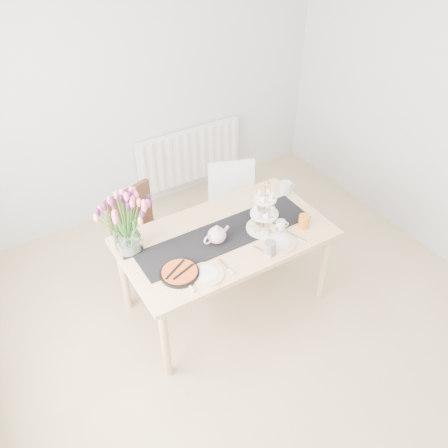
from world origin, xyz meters
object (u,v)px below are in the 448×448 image
chair_white (234,202)px  teapot (217,235)px  plate_left (207,274)px  tart_tin (180,273)px  mug_white (281,226)px  cake_stand (264,218)px  mug_grey (270,248)px  mug_orange (304,221)px  chair_brown (141,231)px  dining_table (225,243)px  tulip_vase (124,215)px  plate_right (279,243)px  radiator (190,155)px  cream_jug (285,188)px

chair_white → teapot: bearing=-110.6°
plate_left → teapot: bearing=47.6°
tart_tin → plate_left: tart_tin is taller
mug_white → cake_stand: bearing=155.3°
plate_left → chair_white: bearing=48.5°
tart_tin → mug_grey: (0.66, -0.15, 0.04)m
mug_orange → chair_white: bearing=71.8°
chair_brown → tart_tin: chair_brown is taller
mug_white → plate_left: bearing=-157.5°
mug_orange → mug_white: bearing=136.7°
cake_stand → mug_orange: (0.29, -0.14, -0.06)m
dining_table → mug_orange: (0.58, -0.23, 0.13)m
tulip_vase → mug_orange: bearing=-19.7°
tulip_vase → plate_right: bearing=-27.9°
tulip_vase → tart_tin: 0.56m
dining_table → plate_left: plate_left is taller
chair_brown → plate_left: bearing=-101.3°
mug_white → plate_right: bearing=-116.6°
chair_brown → plate_right: (0.73, -0.95, 0.24)m
chair_white → mug_white: 0.84m
radiator → tulip_vase: 1.99m
tulip_vase → cake_stand: bearing=-17.8°
cake_stand → plate_right: size_ratio=1.60×
cream_jug → plate_right: bearing=-115.0°
mug_white → radiator: bearing=97.5°
teapot → plate_right: size_ratio=0.91×
cake_stand → plate_left: size_ratio=1.65×
plate_left → plate_right: (0.63, 0.00, 0.00)m
mug_grey → teapot: bearing=99.1°
chair_white → mug_white: (-0.07, -0.78, 0.29)m
cake_stand → cream_jug: bearing=34.5°
tart_tin → teapot: bearing=21.7°
cream_jug → mug_grey: (-0.57, -0.56, 0.00)m
tart_tin → mug_orange: mug_orange is taller
tulip_vase → plate_left: tulip_vase is taller
chair_white → plate_right: chair_white is taller
chair_white → tulip_vase: tulip_vase is taller
tulip_vase → mug_orange: (1.27, -0.45, -0.27)m
tart_tin → cream_jug: bearing=18.4°
tulip_vase → mug_white: 1.19m
teapot → tulip_vase: bearing=149.0°
mug_orange → cake_stand: bearing=128.7°
mug_grey → mug_orange: size_ratio=1.01×
tulip_vase → plate_left: 0.71m
plate_left → tart_tin: bearing=147.5°
radiator → mug_white: size_ratio=13.55×
radiator → mug_orange: bearing=-89.5°
tart_tin → plate_right: tart_tin is taller
mug_orange → plate_right: mug_orange is taller
chair_brown → mug_orange: 1.37m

